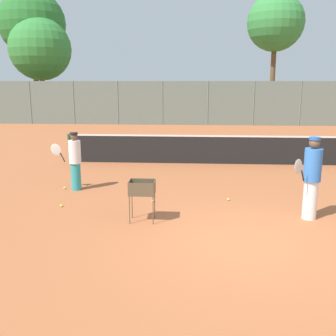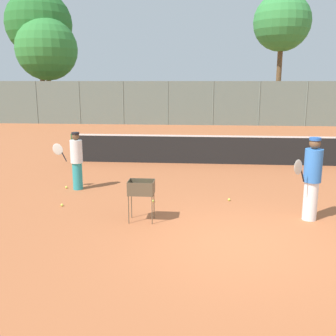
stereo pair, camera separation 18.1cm
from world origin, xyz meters
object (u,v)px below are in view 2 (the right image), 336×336
(player_white_outfit, at_px, (312,178))
(parked_car, at_px, (162,110))
(player_red_cap, at_px, (76,160))
(ball_cart, at_px, (142,191))
(tennis_net, at_px, (222,149))

(player_white_outfit, bearing_deg, parked_car, -119.26)
(player_red_cap, xyz_separation_m, ball_cart, (2.22, -2.43, -0.16))
(tennis_net, xyz_separation_m, ball_cart, (-2.06, -6.27, 0.13))
(tennis_net, bearing_deg, ball_cart, -108.16)
(player_white_outfit, distance_m, player_red_cap, 6.25)
(player_red_cap, height_order, ball_cart, player_red_cap)
(ball_cart, height_order, parked_car, parked_car)
(parked_car, bearing_deg, player_red_cap, -90.79)
(tennis_net, height_order, ball_cart, tennis_net)
(tennis_net, relative_size, player_red_cap, 6.98)
(tennis_net, relative_size, parked_car, 2.72)
(tennis_net, relative_size, ball_cart, 12.42)
(player_white_outfit, distance_m, parked_car, 24.18)
(ball_cart, bearing_deg, player_red_cap, 132.53)
(tennis_net, distance_m, parked_car, 18.10)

